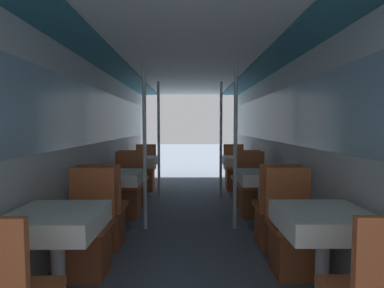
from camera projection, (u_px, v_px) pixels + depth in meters
wall_left at (91, 141)px, 3.92m from camera, size 0.05×8.35×2.13m
wall_right at (289, 140)px, 3.94m from camera, size 0.05×8.35×2.13m
ceiling_panel at (190, 60)px, 3.87m from camera, size 2.61×8.35×0.07m
dining_table_left_0 at (57, 227)px, 2.06m from camera, size 0.60×0.60×0.74m
chair_left_far_0 at (87, 241)px, 2.67m from camera, size 0.42×0.42×0.93m
dining_table_left_1 at (118, 181)px, 3.81m from camera, size 0.60×0.60×0.74m
chair_left_near_1 at (105, 221)px, 3.24m from camera, size 0.42×0.42×0.93m
chair_left_far_1 at (128, 195)px, 4.41m from camera, size 0.42×0.42×0.93m
support_pole_left_1 at (145, 146)px, 3.78m from camera, size 0.05×0.05×2.13m
dining_table_left_2 at (140, 163)px, 5.55m from camera, size 0.60×0.60×0.74m
chair_left_near_2 at (135, 187)px, 4.99m from camera, size 0.42×0.42×0.93m
chair_left_far_2 at (145, 176)px, 6.16m from camera, size 0.42×0.42×0.93m
support_pole_left_2 at (159, 140)px, 5.53m from camera, size 0.05×0.05×2.13m
dining_table_right_0 at (323, 226)px, 2.08m from camera, size 0.60×0.60×0.74m
chair_right_far_0 at (293, 241)px, 2.68m from camera, size 0.42×0.42×0.93m
dining_table_right_1 at (262, 180)px, 3.82m from camera, size 0.60×0.60×0.74m
chair_right_near_1 at (275, 220)px, 3.26m from camera, size 0.42×0.42×0.93m
chair_right_far_1 at (252, 195)px, 4.43m from camera, size 0.42×0.42×0.93m
support_pole_right_1 at (235, 146)px, 3.79m from camera, size 0.05×0.05×2.13m
dining_table_right_2 at (239, 163)px, 5.57m from camera, size 0.60×0.60×0.74m
chair_right_near_2 at (245, 187)px, 5.00m from camera, size 0.42×0.42×0.93m
chair_right_far_2 at (234, 175)px, 6.18m from camera, size 0.42×0.42×0.93m
support_pole_right_2 at (221, 140)px, 5.54m from camera, size 0.05×0.05×2.13m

